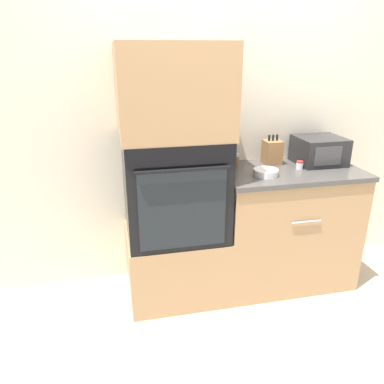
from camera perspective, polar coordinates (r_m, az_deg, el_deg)
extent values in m
plane|color=beige|center=(2.85, 6.07, -17.20)|extent=(12.00, 12.00, 0.00)
cube|color=beige|center=(2.89, 3.06, 10.87)|extent=(8.00, 0.05, 2.50)
cube|color=#A87F56|center=(2.87, -2.48, -10.62)|extent=(0.71, 0.60, 0.50)
cube|color=black|center=(2.61, -2.68, 0.86)|extent=(0.68, 0.59, 0.71)
cube|color=black|center=(2.24, -1.48, 5.44)|extent=(0.65, 0.01, 0.12)
cube|color=#3FBFF2|center=(2.23, -1.47, 5.41)|extent=(0.09, 0.00, 0.03)
cube|color=black|center=(2.35, -1.41, -2.71)|extent=(0.56, 0.01, 0.53)
cylinder|color=black|center=(2.23, -1.31, 3.36)|extent=(0.58, 0.02, 0.02)
cube|color=#A87F56|center=(2.46, -2.94, 15.16)|extent=(0.71, 0.60, 0.58)
cube|color=#A87F56|center=(3.02, 13.82, -5.33)|extent=(1.02, 0.60, 0.89)
cube|color=#474442|center=(2.85, 14.61, 3.09)|extent=(1.04, 0.63, 0.03)
cylinder|color=#B7B7BC|center=(2.69, 17.02, -4.36)|extent=(0.22, 0.01, 0.01)
cube|color=#232326|center=(3.03, 18.77, 6.03)|extent=(0.34, 0.32, 0.20)
cube|color=#3D3D3F|center=(2.89, 20.04, 5.17)|extent=(0.21, 0.01, 0.14)
cube|color=olive|center=(2.93, 12.10, 5.95)|extent=(0.13, 0.13, 0.18)
cylinder|color=black|center=(2.89, 11.69, 8.07)|extent=(0.02, 0.02, 0.04)
cylinder|color=black|center=(2.90, 12.26, 8.09)|extent=(0.02, 0.02, 0.04)
cylinder|color=black|center=(2.92, 12.83, 8.10)|extent=(0.02, 0.02, 0.04)
cylinder|color=white|center=(2.65, 11.16, 2.94)|extent=(0.17, 0.17, 0.05)
cylinder|color=brown|center=(2.79, 6.76, 4.54)|extent=(0.04, 0.04, 0.08)
cylinder|color=#B7B7BC|center=(2.78, 6.81, 5.61)|extent=(0.03, 0.03, 0.02)
cylinder|color=silver|center=(2.86, 16.08, 3.85)|extent=(0.05, 0.05, 0.05)
cylinder|color=red|center=(2.85, 16.14, 4.42)|extent=(0.05, 0.05, 0.01)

